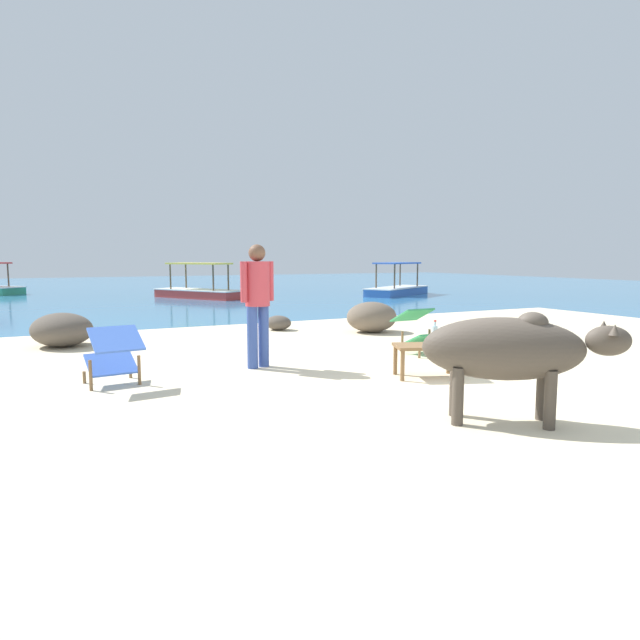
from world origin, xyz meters
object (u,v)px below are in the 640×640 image
Objects in this scene: boat_red at (199,291)px; boat_blue at (397,288)px; person_standing at (258,296)px; deck_chair_near at (418,328)px; deck_chair_far at (114,353)px; low_bench_table at (426,350)px; cow at (508,350)px; bottle at (435,335)px.

boat_blue is at bearing 44.52° from boat_red.
deck_chair_near is at bearing 73.51° from person_standing.
boat_blue is 1.00× the size of boat_red.
deck_chair_far is at bearing -48.57° from boat_red.
cow is at bearing -84.69° from low_bench_table.
cow reaches higher than deck_chair_near.
deck_chair_near is 0.49× the size of person_standing.
deck_chair_far is (-3.46, 1.13, 0.05)m from low_bench_table.
boat_blue reaches higher than deck_chair_near.
boat_blue and boat_red have the same top height.
person_standing reaches higher than deck_chair_near.
boat_red is (0.65, 14.46, -0.08)m from low_bench_table.
boat_blue reaches higher than cow.
cow is at bearing -35.40° from boat_red.
deck_chair_near is 2.63m from person_standing.
bottle is 0.36× the size of deck_chair_far.
cow is 1.88× the size of low_bench_table.
person_standing is at bearing -92.62° from deck_chair_near.
cow is at bearing 28.27° from boat_blue.
deck_chair_near is 0.95× the size of deck_chair_far.
boat_blue is 7.65m from boat_red.
low_bench_table is 2.28m from person_standing.
person_standing is (-1.75, 1.47, 0.43)m from bottle.
person_standing reaches higher than boat_blue.
boat_blue is at bearing 145.20° from deck_chair_near.
low_bench_table is at bearing -34.00° from boat_red.
cow is 16.75m from boat_blue.
bottle is 0.38× the size of deck_chair_near.
boat_red is (2.30, 13.02, -0.70)m from person_standing.
boat_red reaches higher than deck_chair_near.
low_bench_table is at bearing 170.20° from bottle.
deck_chair_far is at bearing -88.27° from deck_chair_near.
deck_chair_near is 0.21× the size of boat_blue.
deck_chair_near and deck_chair_far have the same top height.
person_standing is (1.82, 0.32, 0.56)m from deck_chair_far.
person_standing reaches higher than low_bench_table.
boat_blue is at bearing 77.72° from low_bench_table.
person_standing is at bearing -41.42° from boat_red.
deck_chair_near is 4.40m from deck_chair_far.
cow is at bearing -25.74° from deck_chair_near.
boat_blue is (7.15, 11.17, -0.13)m from deck_chair_near.
low_bench_table is 0.23× the size of boat_red.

